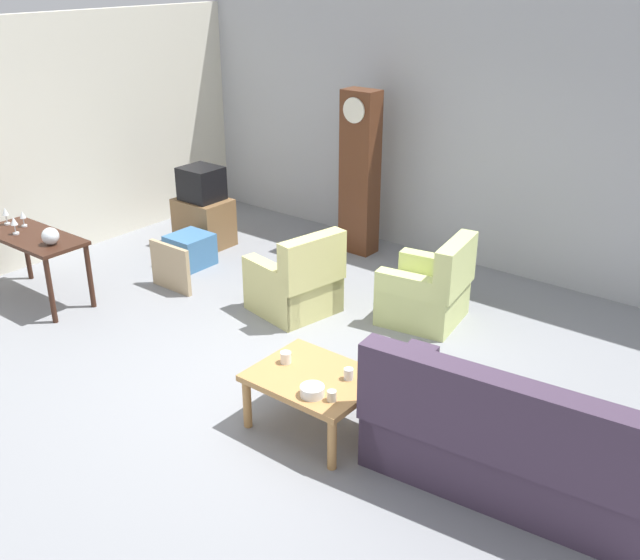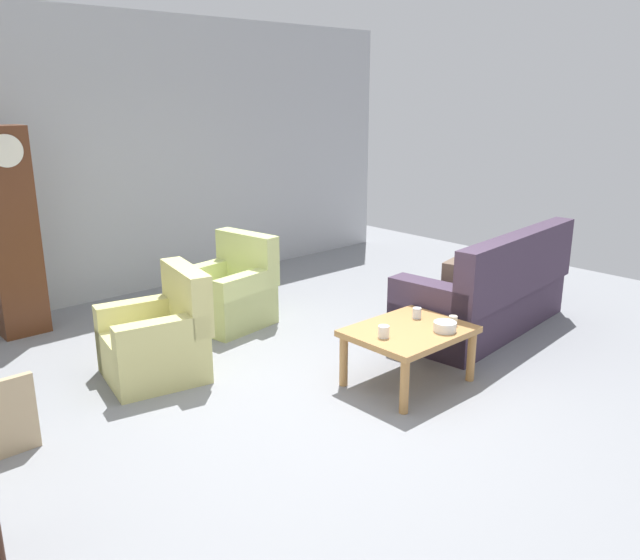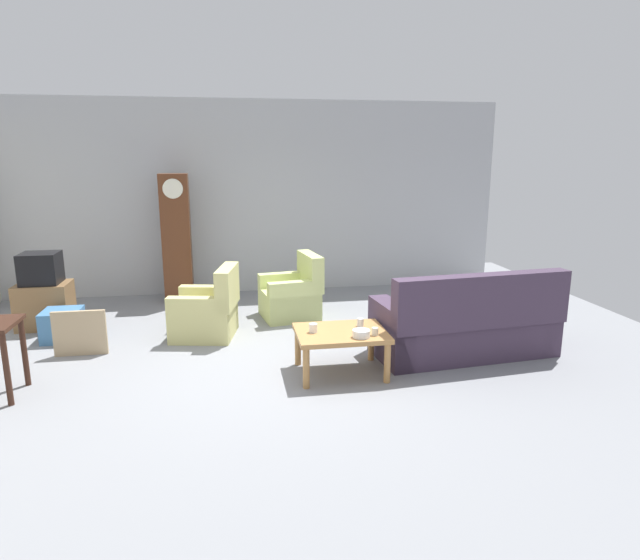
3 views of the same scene
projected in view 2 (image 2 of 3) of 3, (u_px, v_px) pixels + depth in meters
name	position (u px, v px, depth m)	size (l,w,h in m)	color
ground_plane	(322.00, 393.00, 5.14)	(10.40, 10.40, 0.00)	gray
garage_door_wall	(107.00, 159.00, 7.25)	(8.40, 0.16, 3.20)	#ADAFB5
couch_floral	(488.00, 296.00, 6.45)	(2.18, 1.09, 1.04)	#423347
armchair_olive_near	(158.00, 342.00, 5.38)	(0.92, 0.90, 0.92)	#CCC67A
armchair_olive_far	(230.00, 295.00, 6.63)	(0.90, 0.87, 0.92)	#CAD683
coffee_table_wood	(409.00, 336.00, 5.22)	(0.96, 0.76, 0.48)	#B27F47
grandfather_clock	(12.00, 233.00, 6.15)	(0.44, 0.30, 2.03)	#562D19
cup_white_porcelain	(384.00, 332.00, 5.00)	(0.09, 0.09, 0.09)	white
cup_blue_rimmed	(417.00, 313.00, 5.43)	(0.07, 0.07, 0.09)	silver
cup_cream_tall	(453.00, 321.00, 5.26)	(0.07, 0.07, 0.08)	beige
bowl_white_stacked	(445.00, 326.00, 5.13)	(0.18, 0.18, 0.08)	white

